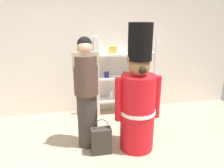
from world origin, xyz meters
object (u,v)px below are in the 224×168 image
at_px(person_shopper, 87,93).
at_px(teddy_bear_guard, 138,100).
at_px(shopping_bag, 101,140).
at_px(merchandise_shelf, 126,74).

bearing_deg(person_shopper, teddy_bear_guard, -17.09).
bearing_deg(shopping_bag, merchandise_shelf, 62.62).
bearing_deg(teddy_bear_guard, shopping_bag, -175.28).
bearing_deg(teddy_bear_guard, person_shopper, 162.91).
bearing_deg(shopping_bag, teddy_bear_guard, 4.72).
xyz_separation_m(person_shopper, shopping_bag, (0.17, -0.26, -0.65)).
height_order(merchandise_shelf, teddy_bear_guard, teddy_bear_guard).
height_order(merchandise_shelf, person_shopper, person_shopper).
xyz_separation_m(teddy_bear_guard, shopping_bag, (-0.55, -0.04, -0.57)).
xyz_separation_m(teddy_bear_guard, person_shopper, (-0.71, 0.22, 0.09)).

